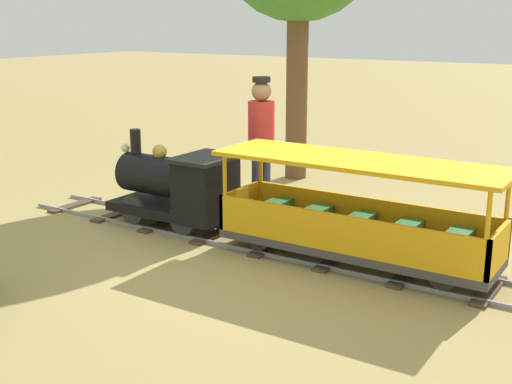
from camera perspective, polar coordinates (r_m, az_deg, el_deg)
name	(u,v)px	position (r m, az deg, el deg)	size (l,w,h in m)	color
ground_plane	(270,247)	(6.80, 1.22, -4.69)	(60.00, 60.00, 0.00)	#A38C51
track	(273,246)	(6.78, 1.43, -4.60)	(0.76, 6.40, 0.04)	gray
locomotive	(178,186)	(7.31, -6.65, 0.55)	(0.72, 1.45, 1.01)	black
passenger_car	(356,222)	(6.26, 8.53, -2.52)	(0.82, 2.70, 0.97)	#3F3F3F
conductor_person	(261,136)	(7.54, 0.45, 4.76)	(0.30, 0.30, 1.62)	#282D47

